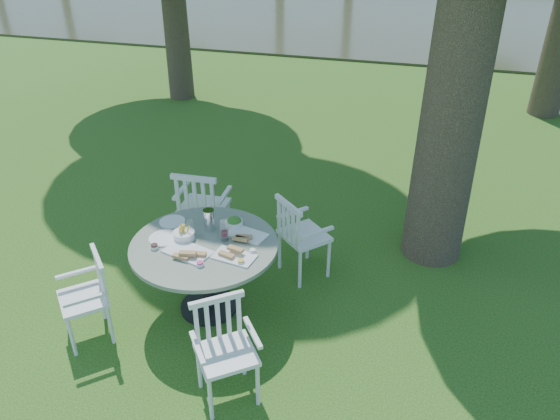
# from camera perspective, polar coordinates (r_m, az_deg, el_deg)

# --- Properties ---
(ground) EXTENTS (140.00, 140.00, 0.00)m
(ground) POSITION_cam_1_polar(r_m,az_deg,el_deg) (5.72, -0.55, -8.35)
(ground) COLOR #1A400D
(ground) RESTS_ON ground
(table) EXTENTS (1.37, 1.37, 0.76)m
(table) POSITION_cam_1_polar(r_m,az_deg,el_deg) (5.18, -7.84, -4.88)
(table) COLOR black
(table) RESTS_ON ground
(chair_ne) EXTENTS (0.63, 0.63, 0.91)m
(chair_ne) POSITION_cam_1_polar(r_m,az_deg,el_deg) (5.63, 1.80, -2.37)
(chair_ne) COLOR white
(chair_ne) RESTS_ON ground
(chair_nw) EXTENTS (0.53, 0.50, 1.00)m
(chair_nw) POSITION_cam_1_polar(r_m,az_deg,el_deg) (6.07, -8.35, 0.48)
(chair_nw) COLOR white
(chair_nw) RESTS_ON ground
(chair_sw) EXTENTS (0.59, 0.59, 0.85)m
(chair_sw) POSITION_cam_1_polar(r_m,az_deg,el_deg) (5.19, -19.09, -8.00)
(chair_sw) COLOR white
(chair_sw) RESTS_ON ground
(chair_se) EXTENTS (0.60, 0.60, 0.88)m
(chair_se) POSITION_cam_1_polar(r_m,az_deg,el_deg) (4.44, -6.00, -13.49)
(chair_se) COLOR white
(chair_se) RESTS_ON ground
(tableware) EXTENTS (1.12, 0.82, 0.22)m
(tableware) POSITION_cam_1_polar(r_m,az_deg,el_deg) (5.15, -7.96, -2.51)
(tableware) COLOR white
(tableware) RESTS_ON table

